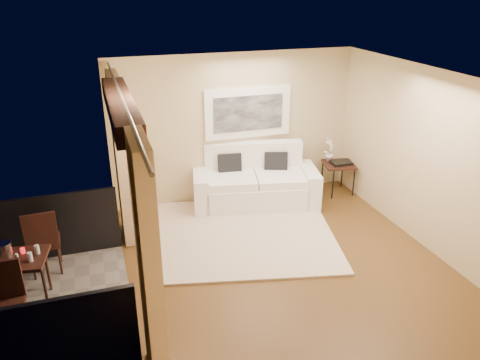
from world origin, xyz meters
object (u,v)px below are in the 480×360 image
sofa (255,183)px  balcony_chair_far (42,238)px  bistro_table (22,264)px  balcony_chair_near (5,295)px  ice_bucket (5,250)px  side_table (339,166)px  orchid (329,150)px

sofa → balcony_chair_far: 3.80m
bistro_table → balcony_chair_far: 0.66m
balcony_chair_far → balcony_chair_near: bearing=70.6°
balcony_chair_far → ice_bucket: (-0.37, -0.56, 0.21)m
sofa → ice_bucket: sofa is taller
sofa → side_table: sofa is taller
sofa → balcony_chair_near: 4.62m
sofa → side_table: 1.68m
side_table → ice_bucket: ice_bucket is taller
balcony_chair_far → sofa: bearing=-163.1°
balcony_chair_far → balcony_chair_near: 1.21m
ice_bucket → bistro_table: bearing=-23.6°
side_table → balcony_chair_near: (-5.56, -2.37, -0.00)m
orchid → ice_bucket: (-5.46, -1.93, -0.05)m
bistro_table → balcony_chair_near: (-0.15, -0.53, -0.06)m
bistro_table → balcony_chair_far: size_ratio=0.69×
balcony_chair_far → balcony_chair_near: (-0.34, -1.17, -0.03)m
orchid → balcony_chair_near: bearing=-154.9°
bistro_table → balcony_chair_far: balcony_chair_far is taller
side_table → orchid: (-0.14, 0.17, 0.30)m
sofa → orchid: orchid is taller
side_table → balcony_chair_far: bearing=-167.0°
side_table → sofa: bearing=176.6°
bistro_table → sofa: bearing=27.3°
bistro_table → balcony_chair_near: size_ratio=0.73×
side_table → orchid: 0.37m
side_table → orchid: orchid is taller
orchid → balcony_chair_far: (-5.09, -1.37, -0.27)m
balcony_chair_far → balcony_chair_near: size_ratio=1.05×
sofa → orchid: bearing=14.5°
sofa → balcony_chair_far: bearing=-147.8°
side_table → ice_bucket: size_ratio=3.31×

